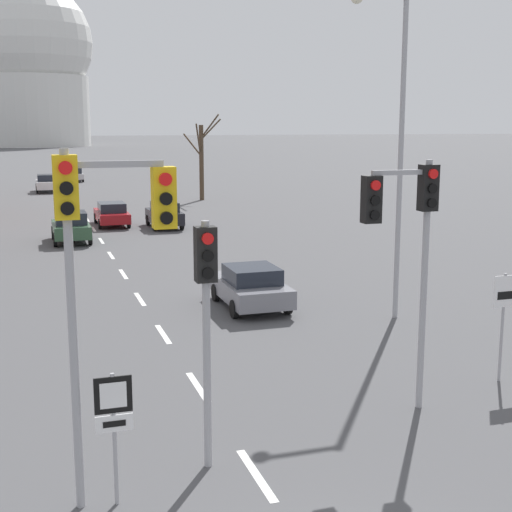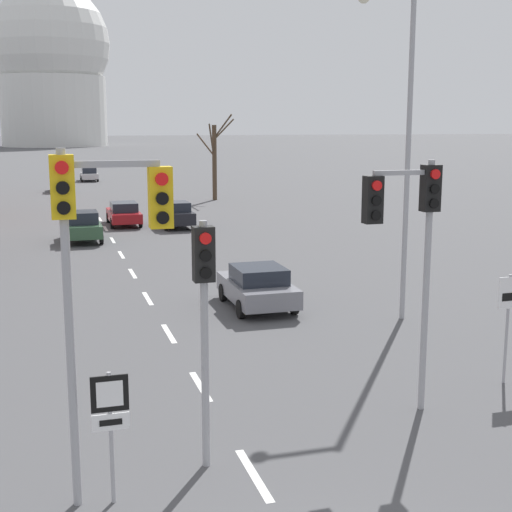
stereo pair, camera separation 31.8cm
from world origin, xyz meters
name	(u,v)px [view 1 (the left image)]	position (x,y,z in m)	size (l,w,h in m)	color
lane_stripe_0	(256,475)	(0.00, 4.36, 0.00)	(0.16, 2.00, 0.01)	silver
lane_stripe_1	(198,387)	(0.00, 8.86, 0.00)	(0.16, 2.00, 0.01)	silver
lane_stripe_2	(163,334)	(0.00, 13.36, 0.00)	(0.16, 2.00, 0.01)	silver
lane_stripe_3	(140,299)	(0.00, 17.86, 0.00)	(0.16, 2.00, 0.01)	silver
lane_stripe_4	(123,274)	(0.00, 22.36, 0.00)	(0.16, 2.00, 0.01)	silver
lane_stripe_5	(111,255)	(0.00, 26.86, 0.00)	(0.16, 2.00, 0.01)	silver
lane_stripe_6	(101,241)	(0.00, 31.36, 0.00)	(0.16, 2.00, 0.01)	silver
lane_stripe_7	(94,229)	(0.00, 35.86, 0.00)	(0.16, 2.00, 0.01)	silver
lane_stripe_8	(87,220)	(0.00, 40.36, 0.00)	(0.16, 2.00, 0.01)	silver
traffic_signal_near_left	(101,240)	(-2.54, 4.22, 4.35)	(1.83, 0.34, 5.75)	#9E9EA3
traffic_signal_centre_tall	(206,297)	(-0.72, 4.95, 3.14)	(0.36, 0.34, 4.48)	#9E9EA3
traffic_signal_near_right	(408,224)	(3.89, 6.20, 4.07)	(1.65, 0.34, 5.38)	#9E9EA3
route_sign_post	(114,417)	(-2.46, 4.11, 1.51)	(0.60, 0.08, 2.23)	#9E9EA3
speed_limit_sign	(504,309)	(7.02, 7.04, 1.80)	(0.60, 0.08, 2.65)	#9E9EA3
street_lamp_right	(393,131)	(7.15, 12.94, 5.89)	(1.87, 0.36, 9.89)	#9E9EA3
sedan_near_left	(74,174)	(1.30, 73.18, 0.75)	(1.82, 4.14, 1.48)	#B7B7BC
sedan_near_right	(251,286)	(3.39, 15.55, 0.74)	(1.98, 3.85, 1.44)	slate
sedan_mid_centre	(46,183)	(-1.97, 61.24, 0.83)	(1.80, 4.38, 1.61)	silver
sedan_far_left	(112,214)	(1.22, 37.06, 0.73)	(1.87, 4.31, 1.43)	maroon
sedan_far_right	(164,214)	(4.13, 35.20, 0.80)	(1.78, 3.85, 1.56)	black
sedan_distant_centre	(71,227)	(-1.53, 31.38, 0.83)	(1.91, 3.89, 1.62)	#2D4C33
bare_tree_right_near	(202,158)	(10.00, 50.02, 3.44)	(3.00, 4.04, 6.93)	#473828
capitol_dome	(34,65)	(0.00, 205.38, 22.19)	(32.25, 32.25, 45.56)	silver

